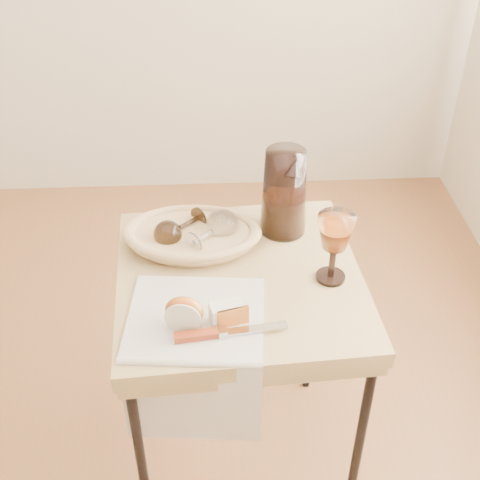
{
  "coord_description": "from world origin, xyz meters",
  "views": [
    {
      "loc": [
        0.59,
        -1.01,
        1.74
      ],
      "look_at": [
        0.65,
        0.14,
        0.87
      ],
      "focal_mm": 47.08,
      "sensor_mm": 36.0,
      "label": 1
    }
  ],
  "objects_px": {
    "pitcher": "(284,192)",
    "wine_goblet": "(334,248)",
    "goblet_lying_b": "(210,232)",
    "bread_basket": "(192,237)",
    "apple_half": "(184,311)",
    "table_knife": "(227,331)",
    "tea_towel": "(196,318)",
    "side_table": "(240,378)",
    "goblet_lying_a": "(181,227)"
  },
  "relations": [
    {
      "from": "pitcher",
      "to": "wine_goblet",
      "type": "distance_m",
      "value": 0.23
    },
    {
      "from": "goblet_lying_b",
      "to": "wine_goblet",
      "type": "xyz_separation_m",
      "value": [
        0.29,
        -0.13,
        0.04
      ]
    },
    {
      "from": "bread_basket",
      "to": "apple_half",
      "type": "height_order",
      "value": "apple_half"
    },
    {
      "from": "pitcher",
      "to": "table_knife",
      "type": "relative_size",
      "value": 1.13
    },
    {
      "from": "tea_towel",
      "to": "goblet_lying_b",
      "type": "distance_m",
      "value": 0.26
    },
    {
      "from": "table_knife",
      "to": "tea_towel",
      "type": "bearing_deg",
      "value": 131.66
    },
    {
      "from": "tea_towel",
      "to": "pitcher",
      "type": "relative_size",
      "value": 1.11
    },
    {
      "from": "wine_goblet",
      "to": "apple_half",
      "type": "height_order",
      "value": "wine_goblet"
    },
    {
      "from": "side_table",
      "to": "table_knife",
      "type": "distance_m",
      "value": 0.44
    },
    {
      "from": "apple_half",
      "to": "wine_goblet",
      "type": "bearing_deg",
      "value": 31.47
    },
    {
      "from": "bread_basket",
      "to": "pitcher",
      "type": "xyz_separation_m",
      "value": [
        0.24,
        0.06,
        0.09
      ]
    },
    {
      "from": "bread_basket",
      "to": "wine_goblet",
      "type": "xyz_separation_m",
      "value": [
        0.33,
        -0.15,
        0.07
      ]
    },
    {
      "from": "goblet_lying_b",
      "to": "tea_towel",
      "type": "bearing_deg",
      "value": -143.47
    },
    {
      "from": "tea_towel",
      "to": "bread_basket",
      "type": "xyz_separation_m",
      "value": [
        -0.01,
        0.27,
        0.02
      ]
    },
    {
      "from": "goblet_lying_a",
      "to": "table_knife",
      "type": "relative_size",
      "value": 0.49
    },
    {
      "from": "bread_basket",
      "to": "goblet_lying_b",
      "type": "distance_m",
      "value": 0.06
    },
    {
      "from": "goblet_lying_b",
      "to": "wine_goblet",
      "type": "distance_m",
      "value": 0.32
    },
    {
      "from": "tea_towel",
      "to": "pitcher",
      "type": "distance_m",
      "value": 0.42
    },
    {
      "from": "side_table",
      "to": "goblet_lying_b",
      "type": "height_order",
      "value": "goblet_lying_b"
    },
    {
      "from": "goblet_lying_b",
      "to": "table_knife",
      "type": "xyz_separation_m",
      "value": [
        0.03,
        -0.31,
        -0.04
      ]
    },
    {
      "from": "side_table",
      "to": "pitcher",
      "type": "bearing_deg",
      "value": 55.94
    },
    {
      "from": "tea_towel",
      "to": "table_knife",
      "type": "distance_m",
      "value": 0.09
    },
    {
      "from": "side_table",
      "to": "tea_towel",
      "type": "xyz_separation_m",
      "value": [
        -0.11,
        -0.15,
        0.38
      ]
    },
    {
      "from": "bread_basket",
      "to": "wine_goblet",
      "type": "relative_size",
      "value": 1.71
    },
    {
      "from": "tea_towel",
      "to": "table_knife",
      "type": "bearing_deg",
      "value": -35.82
    },
    {
      "from": "tea_towel",
      "to": "table_knife",
      "type": "height_order",
      "value": "table_knife"
    },
    {
      "from": "side_table",
      "to": "table_knife",
      "type": "bearing_deg",
      "value": -100.64
    },
    {
      "from": "bread_basket",
      "to": "goblet_lying_b",
      "type": "bearing_deg",
      "value": -18.34
    },
    {
      "from": "table_knife",
      "to": "wine_goblet",
      "type": "bearing_deg",
      "value": 27.7
    },
    {
      "from": "goblet_lying_b",
      "to": "pitcher",
      "type": "height_order",
      "value": "pitcher"
    },
    {
      "from": "goblet_lying_a",
      "to": "wine_goblet",
      "type": "bearing_deg",
      "value": 113.18
    },
    {
      "from": "goblet_lying_a",
      "to": "table_knife",
      "type": "xyz_separation_m",
      "value": [
        0.1,
        -0.34,
        -0.03
      ]
    },
    {
      "from": "bread_basket",
      "to": "pitcher",
      "type": "height_order",
      "value": "pitcher"
    },
    {
      "from": "side_table",
      "to": "pitcher",
      "type": "height_order",
      "value": "pitcher"
    },
    {
      "from": "goblet_lying_a",
      "to": "apple_half",
      "type": "relative_size",
      "value": 1.38
    },
    {
      "from": "bread_basket",
      "to": "pitcher",
      "type": "distance_m",
      "value": 0.26
    },
    {
      "from": "bread_basket",
      "to": "wine_goblet",
      "type": "distance_m",
      "value": 0.37
    },
    {
      "from": "pitcher",
      "to": "side_table",
      "type": "bearing_deg",
      "value": -107.1
    },
    {
      "from": "apple_half",
      "to": "table_knife",
      "type": "height_order",
      "value": "apple_half"
    },
    {
      "from": "side_table",
      "to": "table_knife",
      "type": "height_order",
      "value": "table_knife"
    },
    {
      "from": "goblet_lying_b",
      "to": "apple_half",
      "type": "height_order",
      "value": "goblet_lying_b"
    },
    {
      "from": "side_table",
      "to": "goblet_lying_a",
      "type": "relative_size",
      "value": 6.41
    },
    {
      "from": "apple_half",
      "to": "side_table",
      "type": "bearing_deg",
      "value": 61.67
    },
    {
      "from": "goblet_lying_b",
      "to": "apple_half",
      "type": "xyz_separation_m",
      "value": [
        -0.06,
        -0.28,
        -0.01
      ]
    },
    {
      "from": "wine_goblet",
      "to": "apple_half",
      "type": "relative_size",
      "value": 2.13
    },
    {
      "from": "goblet_lying_a",
      "to": "tea_towel",
      "type": "bearing_deg",
      "value": 54.81
    },
    {
      "from": "apple_half",
      "to": "goblet_lying_a",
      "type": "bearing_deg",
      "value": 100.96
    },
    {
      "from": "bread_basket",
      "to": "wine_goblet",
      "type": "bearing_deg",
      "value": -20.75
    },
    {
      "from": "side_table",
      "to": "goblet_lying_a",
      "type": "bearing_deg",
      "value": 135.61
    },
    {
      "from": "apple_half",
      "to": "pitcher",
      "type": "bearing_deg",
      "value": 63.07
    }
  ]
}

